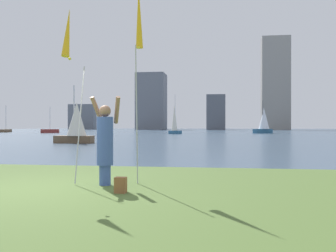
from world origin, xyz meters
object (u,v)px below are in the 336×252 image
Objects in this scene: kite_flag_left at (68,38)px; bag at (121,185)px; kite_flag_right at (139,21)px; sailboat_6 at (6,130)px; sailboat_4 at (50,131)px; sailboat_8 at (175,121)px; person at (105,141)px; sailboat_3 at (76,123)px; sailboat_1 at (264,121)px.

kite_flag_left reaches higher than bag.
kite_flag_right is (1.27, 0.83, 0.53)m from kite_flag_left.
kite_flag_left is at bearing -146.78° from kite_flag_right.
kite_flag_left is at bearing -56.75° from sailboat_6.
sailboat_6 is (-34.77, 50.24, -3.25)m from kite_flag_right.
sailboat_4 is at bearing 118.13° from kite_flag_right.
kite_flag_left is at bearing -85.89° from sailboat_8.
sailboat_4 is (-24.50, 47.19, 0.19)m from bag.
person is 0.41× the size of sailboat_6.
person is 0.52× the size of kite_flag_left.
sailboat_3 is (-8.11, 16.29, -2.18)m from kite_flag_right.
kite_flag_right is 1.07× the size of sailboat_4.
sailboat_8 is at bearing -157.05° from sailboat_1.
kite_flag_right is 18.32m from sailboat_3.
kite_flag_left is 18.51m from sailboat_3.
person is 1.26m from bag.
sailboat_3 is (-16.72, -32.39, -0.51)m from sailboat_1.
sailboat_3 is at bearing -97.79° from sailboat_8.
kite_flag_left is at bearing -68.23° from sailboat_3.
sailboat_6 reaches higher than kite_flag_right.
bag is 0.06× the size of sailboat_6.
person is 6.42× the size of bag.
kite_flag_right is 0.77× the size of sailboat_8.
sailboat_8 is (-3.16, 43.99, -1.17)m from kite_flag_left.
kite_flag_right is at bearing 33.22° from kite_flag_left.
sailboat_4 is at bearing 131.84° from person.
person is 61.09m from sailboat_6.
person is at bearing 124.66° from bag.
sailboat_8 is (-3.80, 43.57, 0.94)m from person.
bag is 50.68m from sailboat_1.
kite_flag_right reaches higher than bag.
bag is at bearing -84.39° from sailboat_8.
sailboat_3 reaches higher than kite_flag_left.
person is 0.43× the size of kite_flag_right.
sailboat_8 is (-4.36, 44.38, 1.72)m from bag.
sailboat_3 is at bearing 111.77° from kite_flag_left.
bag is at bearing -62.57° from sailboat_4.
kite_flag_left is 3.16m from bag.
sailboat_1 is (9.88, 49.51, -1.14)m from kite_flag_left.
bag is (0.56, -0.81, -0.78)m from person.
sailboat_1 is 43.43m from sailboat_6.
sailboat_3 reaches higher than person.
sailboat_1 is 36.45m from sailboat_3.
sailboat_6 is (-43.37, 1.57, -1.58)m from sailboat_1.
sailboat_3 is at bearing -60.98° from sailboat_4.
kite_flag_right reaches higher than kite_flag_left.
kite_flag_left is at bearing -132.27° from person.
kite_flag_left is at bearing 161.79° from bag.
sailboat_8 is (-13.04, -5.52, -0.03)m from sailboat_1.
sailboat_8 is at bearing -13.15° from sailboat_6.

